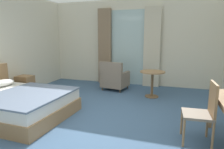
{
  "coord_description": "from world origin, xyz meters",
  "views": [
    {
      "loc": [
        1.51,
        -3.29,
        1.63
      ],
      "look_at": [
        0.28,
        0.45,
        0.88
      ],
      "focal_mm": 32.18,
      "sensor_mm": 36.0,
      "label": 1
    }
  ],
  "objects_px": {
    "bed": "(13,103)",
    "round_cafe_table": "(152,78)",
    "nightstand": "(25,85)",
    "armchair_by_window": "(114,79)",
    "desk_chair": "(204,110)"
  },
  "relations": [
    {
      "from": "nightstand",
      "to": "armchair_by_window",
      "type": "xyz_separation_m",
      "value": [
        2.21,
        1.34,
        0.07
      ]
    },
    {
      "from": "desk_chair",
      "to": "round_cafe_table",
      "type": "height_order",
      "value": "desk_chair"
    },
    {
      "from": "nightstand",
      "to": "armchair_by_window",
      "type": "relative_size",
      "value": 0.62
    },
    {
      "from": "bed",
      "to": "round_cafe_table",
      "type": "xyz_separation_m",
      "value": [
        2.57,
        2.25,
        0.25
      ]
    },
    {
      "from": "bed",
      "to": "armchair_by_window",
      "type": "bearing_deg",
      "value": 62.77
    },
    {
      "from": "nightstand",
      "to": "armchair_by_window",
      "type": "bearing_deg",
      "value": 31.2
    },
    {
      "from": "desk_chair",
      "to": "round_cafe_table",
      "type": "bearing_deg",
      "value": 115.5
    },
    {
      "from": "bed",
      "to": "armchair_by_window",
      "type": "height_order",
      "value": "bed"
    },
    {
      "from": "nightstand",
      "to": "desk_chair",
      "type": "height_order",
      "value": "desk_chair"
    },
    {
      "from": "bed",
      "to": "desk_chair",
      "type": "relative_size",
      "value": 2.31
    },
    {
      "from": "bed",
      "to": "nightstand",
      "type": "xyz_separation_m",
      "value": [
        -0.85,
        1.31,
        0.0
      ]
    },
    {
      "from": "desk_chair",
      "to": "armchair_by_window",
      "type": "bearing_deg",
      "value": 131.02
    },
    {
      "from": "armchair_by_window",
      "to": "round_cafe_table",
      "type": "xyz_separation_m",
      "value": [
        1.21,
        -0.39,
        0.18
      ]
    },
    {
      "from": "armchair_by_window",
      "to": "round_cafe_table",
      "type": "height_order",
      "value": "armchair_by_window"
    },
    {
      "from": "desk_chair",
      "to": "round_cafe_table",
      "type": "xyz_separation_m",
      "value": [
        -1.05,
        2.2,
        -0.01
      ]
    }
  ]
}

